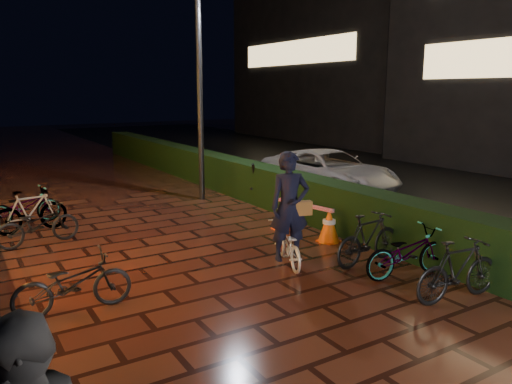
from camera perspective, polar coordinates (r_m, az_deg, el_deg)
ground at (r=7.25m, az=1.31°, el=-12.35°), size 80.00×80.00×0.00m
asphalt_road at (r=16.71m, az=18.11°, el=0.88°), size 11.00×60.00×0.01m
hedge at (r=15.41m, az=-4.59°, el=2.44°), size 0.70×20.00×1.00m
van at (r=14.62m, az=8.28°, el=2.34°), size 2.43×4.59×1.23m
far_buildings at (r=26.02m, az=23.34°, el=18.50°), size 9.08×31.00×14.00m
lamp_post_hedge at (r=13.45m, az=-6.46°, el=12.24°), size 0.53×0.28×5.65m
cyclist at (r=8.42m, az=3.75°, el=-3.68°), size 0.88×1.45×1.96m
traffic_barrier at (r=10.30m, az=5.62°, el=-3.12°), size 0.68×1.66×0.67m
cart_assembly at (r=13.14m, az=0.38°, el=1.19°), size 0.75×0.64×1.11m
parked_bikes_storefront at (r=10.27m, az=-23.62°, el=-3.63°), size 1.67×5.89×0.90m
parked_bikes_hedge at (r=8.24m, az=17.00°, el=-6.64°), size 1.69×2.36×0.90m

